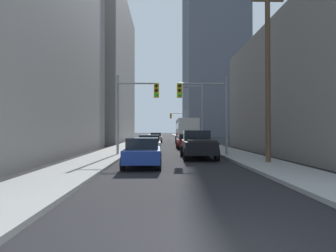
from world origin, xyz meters
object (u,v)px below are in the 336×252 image
at_px(sedan_blue, 143,152).
at_px(sedan_red, 186,141).
at_px(traffic_signal_far_right, 179,120).
at_px(city_bus, 186,130).
at_px(pickup_truck_black, 198,144).
at_px(sedan_beige, 156,137).
at_px(traffic_signal_near_right, 205,102).
at_px(sedan_white, 149,144).
at_px(traffic_signal_near_left, 135,102).

xyz_separation_m(sedan_blue, sedan_red, (3.48, 14.67, 0.00)).
bearing_deg(sedan_blue, traffic_signal_far_right, 84.39).
relative_size(city_bus, traffic_signal_far_right, 1.92).
distance_m(city_bus, sedan_red, 10.79).
xyz_separation_m(pickup_truck_black, sedan_red, (0.02, 9.92, -0.16)).
bearing_deg(city_bus, sedan_beige, 132.49).
bearing_deg(traffic_signal_near_right, pickup_truck_black, -113.56).
bearing_deg(city_bus, sedan_white, -104.85).
height_order(sedan_red, traffic_signal_near_left, traffic_signal_near_left).
bearing_deg(traffic_signal_near_right, sedan_blue, -123.03).
height_order(city_bus, traffic_signal_near_left, traffic_signal_near_left).
relative_size(pickup_truck_black, sedan_beige, 1.28).
distance_m(pickup_truck_black, sedan_beige, 25.51).
relative_size(sedan_blue, traffic_signal_far_right, 0.70).
bearing_deg(pickup_truck_black, traffic_signal_far_right, 88.59).
xyz_separation_m(sedan_red, sedan_beige, (-3.39, 15.36, 0.00)).
bearing_deg(traffic_signal_near_right, traffic_signal_near_left, -180.00).
distance_m(city_bus, traffic_signal_near_left, 19.74).
xyz_separation_m(pickup_truck_black, sedan_blue, (-3.46, -4.75, -0.16)).
relative_size(sedan_beige, traffic_signal_far_right, 0.71).
bearing_deg(sedan_beige, sedan_white, -90.37).
xyz_separation_m(sedan_white, traffic_signal_near_left, (-0.92, -2.25, 3.24)).
bearing_deg(traffic_signal_near_right, sedan_white, 152.21).
bearing_deg(city_bus, sedan_blue, -99.77).
bearing_deg(sedan_beige, traffic_signal_far_right, 74.18).
xyz_separation_m(city_bus, sedan_red, (-0.88, -10.70, -1.16)).
xyz_separation_m(pickup_truck_black, sedan_beige, (-3.37, 25.29, -0.16)).
height_order(sedan_white, traffic_signal_near_right, traffic_signal_near_right).
distance_m(pickup_truck_black, traffic_signal_near_left, 5.66).
height_order(pickup_truck_black, sedan_white, pickup_truck_black).
xyz_separation_m(sedan_red, traffic_signal_near_left, (-4.45, -8.19, 3.24)).
bearing_deg(sedan_red, traffic_signal_near_left, -118.53).
relative_size(sedan_beige, traffic_signal_near_right, 0.71).
bearing_deg(sedan_red, traffic_signal_far_right, 88.18).
distance_m(sedan_red, traffic_signal_near_right, 8.85).
distance_m(sedan_white, traffic_signal_near_left, 4.05).
bearing_deg(pickup_truck_black, traffic_signal_near_right, 66.44).
bearing_deg(sedan_white, city_bus, 75.15).
xyz_separation_m(sedan_blue, traffic_signal_near_left, (-0.97, 6.48, 3.24)).
relative_size(sedan_red, traffic_signal_near_left, 0.71).
relative_size(pickup_truck_black, traffic_signal_near_left, 0.91).
bearing_deg(traffic_signal_far_right, traffic_signal_near_right, -90.37).
bearing_deg(sedan_white, traffic_signal_near_right, -27.79).
bearing_deg(sedan_blue, traffic_signal_near_left, 98.51).
xyz_separation_m(sedan_blue, traffic_signal_far_right, (4.46, 45.46, 3.25)).
relative_size(traffic_signal_near_left, traffic_signal_far_right, 1.00).
bearing_deg(city_bus, traffic_signal_far_right, 89.72).
bearing_deg(sedan_white, pickup_truck_black, -48.59).
height_order(sedan_blue, traffic_signal_near_right, traffic_signal_near_right).
distance_m(city_bus, sedan_beige, 6.43).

